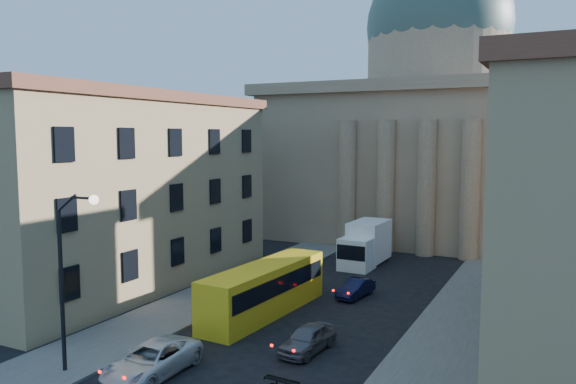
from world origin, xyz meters
name	(u,v)px	position (x,y,z in m)	size (l,w,h in m)	color
sidewalk_left	(177,311)	(-8.50, 18.00, 0.07)	(5.00, 60.00, 0.15)	#54514D
sidewalk_right	(441,357)	(8.50, 18.00, 0.07)	(5.00, 60.00, 0.15)	#54514D
church	(435,132)	(0.00, 55.47, 11.88)	(68.02, 28.76, 36.60)	#866D53
building_left	(118,188)	(-17.00, 22.00, 7.42)	(11.60, 26.60, 14.70)	#A0825E
street_lamp	(69,267)	(-6.97, 8.00, 5.29)	(2.62, 0.44, 8.83)	black
car_left_mid	(152,360)	(-3.50, 9.68, 0.77)	(2.55, 5.52, 1.54)	silver
car_right_far	(308,339)	(1.94, 15.75, 0.71)	(1.67, 4.16, 1.42)	#55545A
car_right_distant	(356,288)	(0.80, 26.51, 0.63)	(1.34, 3.83, 1.26)	black
city_bus	(265,288)	(-3.18, 20.29, 1.72)	(3.33, 11.52, 3.21)	yellow
box_truck	(365,245)	(-1.88, 36.47, 1.79)	(2.85, 6.94, 3.78)	white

